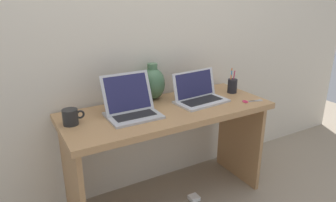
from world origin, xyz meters
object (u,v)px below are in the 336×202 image
object	(u,v)px
coffee_mug	(71,117)
pen_cup	(232,86)
scissors	(249,101)
green_vase	(153,83)
power_brick	(194,198)
laptop_left	(130,105)
laptop_right	(198,94)

from	to	relation	value
coffee_mug	pen_cup	distance (m)	1.19
coffee_mug	scissors	distance (m)	1.18
coffee_mug	pen_cup	size ratio (longest dim) A/B	0.68
green_vase	power_brick	world-z (taller)	green_vase
green_vase	power_brick	bearing A→B (deg)	-62.86
pen_cup	scissors	bearing A→B (deg)	-98.68
coffee_mug	scissors	xyz separation A→B (m)	(1.16, -0.22, -0.04)
laptop_left	coffee_mug	size ratio (longest dim) A/B	2.49
green_vase	coffee_mug	world-z (taller)	green_vase
coffee_mug	power_brick	size ratio (longest dim) A/B	1.80
scissors	laptop_right	bearing A→B (deg)	147.86
scissors	power_brick	size ratio (longest dim) A/B	2.10
coffee_mug	power_brick	bearing A→B (deg)	-10.88
laptop_left	coffee_mug	distance (m)	0.36
laptop_left	pen_cup	xyz separation A→B (m)	(0.84, 0.03, -0.01)
laptop_left	coffee_mug	bearing A→B (deg)	174.84
laptop_right	scissors	bearing A→B (deg)	-32.14
pen_cup	scissors	distance (m)	0.23
green_vase	scissors	world-z (taller)	green_vase
green_vase	pen_cup	world-z (taller)	green_vase
laptop_right	scissors	world-z (taller)	laptop_right
green_vase	power_brick	xyz separation A→B (m)	(0.16, -0.32, -0.81)
pen_cup	scissors	xyz separation A→B (m)	(-0.03, -0.22, -0.05)
laptop_left	laptop_right	bearing A→B (deg)	0.08
laptop_right	power_brick	size ratio (longest dim) A/B	5.28
laptop_right	scissors	xyz separation A→B (m)	(0.30, -0.19, -0.05)
laptop_right	pen_cup	xyz separation A→B (m)	(0.33, 0.03, -0.00)
laptop_left	green_vase	distance (m)	0.33
laptop_right	scissors	size ratio (longest dim) A/B	2.51
green_vase	scissors	bearing A→B (deg)	-35.06
laptop_left	green_vase	world-z (taller)	green_vase
laptop_left	scissors	bearing A→B (deg)	-13.06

